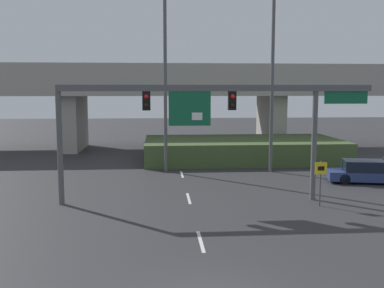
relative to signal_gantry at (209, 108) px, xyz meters
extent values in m
cube|color=silver|center=(-0.98, -6.10, -4.84)|extent=(0.14, 2.40, 0.01)
cube|color=silver|center=(-0.98, 0.75, -4.84)|extent=(0.14, 2.40, 0.01)
cube|color=silver|center=(-0.98, 7.60, -4.84)|extent=(0.14, 2.40, 0.01)
cube|color=silver|center=(-0.98, 14.45, -4.84)|extent=(0.14, 2.40, 0.01)
cylinder|color=#515456|center=(-7.46, 0.01, -1.85)|extent=(0.28, 0.28, 5.99)
cylinder|color=#515456|center=(5.50, 0.01, -1.85)|extent=(0.28, 0.28, 5.99)
cube|color=#515456|center=(0.46, 0.01, 0.99)|extent=(15.83, 0.32, 0.32)
cube|color=black|center=(-3.14, 0.01, 0.35)|extent=(0.40, 0.28, 0.95)
sphere|color=red|center=(-3.14, -0.16, 0.57)|extent=(0.22, 0.22, 0.22)
sphere|color=black|center=(-3.14, -0.16, 0.14)|extent=(0.22, 0.22, 0.22)
cube|color=black|center=(1.18, 0.01, 0.35)|extent=(0.40, 0.28, 0.95)
sphere|color=red|center=(1.18, -0.16, 0.57)|extent=(0.22, 0.22, 0.22)
sphere|color=black|center=(1.18, -0.16, 0.14)|extent=(0.22, 0.22, 0.22)
cube|color=#115B38|center=(-0.98, -0.09, -0.03)|extent=(2.11, 0.08, 1.72)
cube|color=white|center=(-0.61, -0.14, -0.42)|extent=(0.53, 0.03, 0.38)
cube|color=#115B38|center=(7.08, -0.05, 0.51)|extent=(2.27, 0.07, 0.64)
cylinder|color=#4C4C4C|center=(5.42, -1.28, -3.72)|extent=(0.08, 0.08, 2.26)
cube|color=yellow|center=(5.42, -1.33, -2.94)|extent=(0.60, 0.03, 0.60)
cube|color=black|center=(5.42, -1.35, -2.94)|extent=(0.33, 0.01, 0.21)
cylinder|color=#515456|center=(5.31, 8.19, 1.76)|extent=(0.24, 0.24, 13.21)
cylinder|color=#515456|center=(-2.05, 8.74, 2.60)|extent=(0.24, 0.24, 14.89)
cube|color=#A39E93|center=(-0.98, 21.36, 1.34)|extent=(45.08, 8.41, 1.97)
cube|color=#A39E93|center=(-0.98, 17.35, 2.78)|extent=(45.08, 0.40, 0.90)
cube|color=#A39E93|center=(-10.56, 21.36, -2.24)|extent=(1.40, 6.73, 5.20)
cube|color=#A39E93|center=(8.60, 21.36, -2.24)|extent=(1.40, 6.73, 5.20)
cube|color=#42562D|center=(4.33, 13.66, -3.98)|extent=(15.90, 8.01, 1.72)
cube|color=navy|center=(10.38, 4.07, -4.40)|extent=(5.02, 2.81, 0.56)
cube|color=black|center=(10.20, 4.11, -3.79)|extent=(2.76, 2.14, 0.67)
cylinder|color=black|center=(9.12, 5.17, -4.52)|extent=(0.67, 0.35, 0.64)
cylinder|color=black|center=(8.78, 3.60, -4.52)|extent=(0.67, 0.35, 0.64)
cylinder|color=black|center=(11.68, 5.05, -4.52)|extent=(0.65, 0.24, 0.64)
camera|label=1|loc=(-2.54, -22.55, 0.90)|focal=42.00mm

